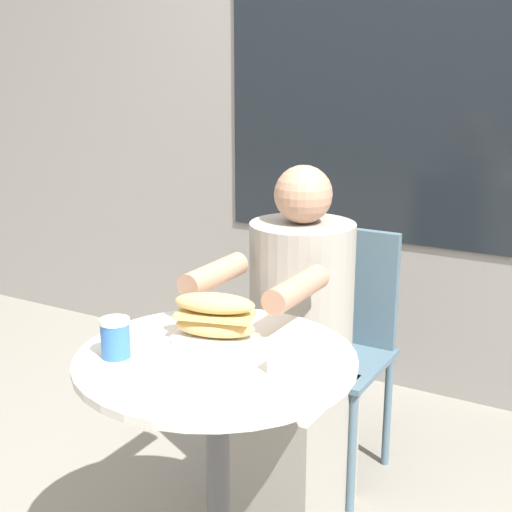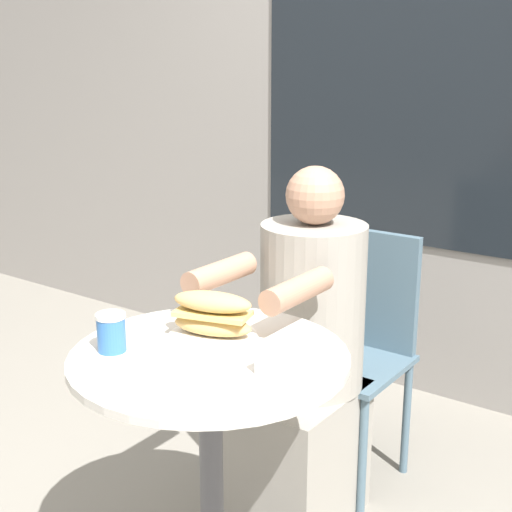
{
  "view_description": "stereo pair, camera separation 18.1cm",
  "coord_description": "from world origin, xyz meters",
  "px_view_note": "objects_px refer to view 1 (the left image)",
  "views": [
    {
      "loc": [
        0.87,
        -1.32,
        1.44
      ],
      "look_at": [
        0.0,
        0.19,
        0.96
      ],
      "focal_mm": 50.0,
      "sensor_mm": 36.0,
      "label": 1
    },
    {
      "loc": [
        1.02,
        -1.22,
        1.44
      ],
      "look_at": [
        0.0,
        0.19,
        0.96
      ],
      "focal_mm": 50.0,
      "sensor_mm": 36.0,
      "label": 2
    }
  ],
  "objects_px": {
    "seated_diner": "(295,372)",
    "drink_cup": "(115,338)",
    "diner_chair": "(340,329)",
    "cafe_table": "(217,432)",
    "sandwich_on_plate": "(215,319)"
  },
  "relations": [
    {
      "from": "sandwich_on_plate",
      "to": "drink_cup",
      "type": "bearing_deg",
      "value": -124.55
    },
    {
      "from": "seated_diner",
      "to": "sandwich_on_plate",
      "type": "xyz_separation_m",
      "value": [
        -0.01,
        -0.43,
        0.31
      ]
    },
    {
      "from": "seated_diner",
      "to": "drink_cup",
      "type": "relative_size",
      "value": 11.97
    },
    {
      "from": "sandwich_on_plate",
      "to": "drink_cup",
      "type": "relative_size",
      "value": 2.37
    },
    {
      "from": "cafe_table",
      "to": "drink_cup",
      "type": "relative_size",
      "value": 7.94
    },
    {
      "from": "seated_diner",
      "to": "sandwich_on_plate",
      "type": "relative_size",
      "value": 5.05
    },
    {
      "from": "cafe_table",
      "to": "drink_cup",
      "type": "bearing_deg",
      "value": -147.95
    },
    {
      "from": "diner_chair",
      "to": "drink_cup",
      "type": "bearing_deg",
      "value": 81.11
    },
    {
      "from": "diner_chair",
      "to": "seated_diner",
      "type": "distance_m",
      "value": 0.35
    },
    {
      "from": "drink_cup",
      "to": "cafe_table",
      "type": "bearing_deg",
      "value": 32.05
    },
    {
      "from": "diner_chair",
      "to": "drink_cup",
      "type": "xyz_separation_m",
      "value": [
        -0.16,
        -0.99,
        0.28
      ]
    },
    {
      "from": "diner_chair",
      "to": "cafe_table",
      "type": "bearing_deg",
      "value": 93.06
    },
    {
      "from": "diner_chair",
      "to": "drink_cup",
      "type": "relative_size",
      "value": 9.13
    },
    {
      "from": "cafe_table",
      "to": "diner_chair",
      "type": "height_order",
      "value": "diner_chair"
    },
    {
      "from": "drink_cup",
      "to": "diner_chair",
      "type": "bearing_deg",
      "value": 80.94
    }
  ]
}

